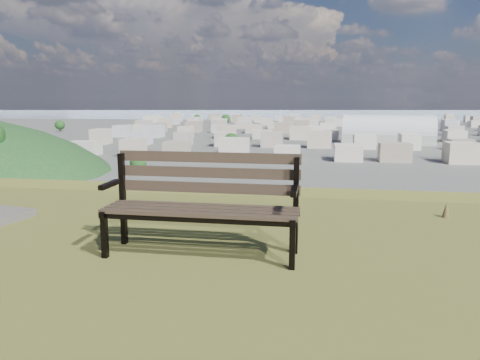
# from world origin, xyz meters

# --- Properties ---
(park_bench) EXTENTS (1.62, 0.54, 0.85)m
(park_bench) POSITION_xyz_m (0.03, 1.60, 25.48)
(park_bench) COLOR #3F3124
(park_bench) RESTS_ON hilltop_mesa
(arena) EXTENTS (53.31, 27.30, 21.61)m
(arena) POSITION_xyz_m (41.38, 281.01, 5.09)
(arena) COLOR #B7B6B2
(arena) RESTS_ON ground
(city_blocks) EXTENTS (395.00, 361.00, 7.00)m
(city_blocks) POSITION_xyz_m (0.00, 394.44, 3.50)
(city_blocks) COLOR beige
(city_blocks) RESTS_ON ground
(city_trees) EXTENTS (406.52, 387.20, 9.98)m
(city_trees) POSITION_xyz_m (-26.39, 319.00, 4.83)
(city_trees) COLOR #36271B
(city_trees) RESTS_ON ground
(bay_water) EXTENTS (2400.00, 700.00, 0.12)m
(bay_water) POSITION_xyz_m (0.00, 900.00, 0.00)
(bay_water) COLOR #93AABC
(bay_water) RESTS_ON ground
(far_hills) EXTENTS (2050.00, 340.00, 60.00)m
(far_hills) POSITION_xyz_m (-60.92, 1402.93, 25.47)
(far_hills) COLOR #94A6B7
(far_hills) RESTS_ON ground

